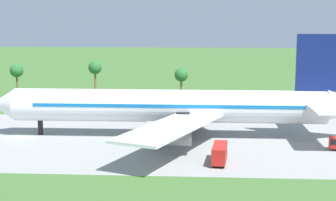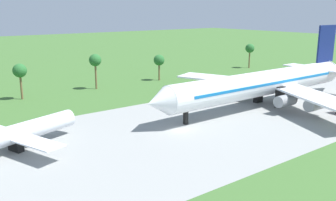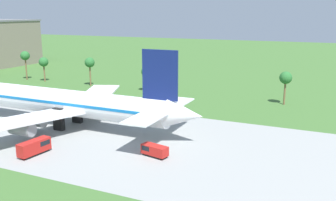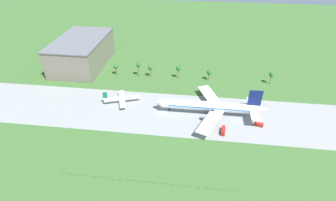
% 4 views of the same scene
% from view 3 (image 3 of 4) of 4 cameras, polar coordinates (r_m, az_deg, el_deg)
% --- Properties ---
extents(jet_airliner, '(69.37, 54.12, 18.89)m').
position_cam_3_polar(jet_airliner, '(90.49, -15.65, -0.26)').
color(jet_airliner, white).
rests_on(jet_airliner, ground_plane).
extents(baggage_tug, '(2.67, 6.66, 2.81)m').
position_cam_3_polar(baggage_tug, '(74.88, -19.61, -6.67)').
color(baggage_tug, black).
rests_on(baggage_tug, ground_plane).
extents(fuel_truck, '(5.45, 3.01, 2.17)m').
position_cam_3_polar(fuel_truck, '(69.90, -2.17, -7.58)').
color(fuel_truck, black).
rests_on(fuel_truck, ground_plane).
extents(palm_tree_row, '(120.69, 3.60, 11.43)m').
position_cam_3_polar(palm_tree_row, '(139.25, -12.40, 5.36)').
color(palm_tree_row, brown).
rests_on(palm_tree_row, ground_plane).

